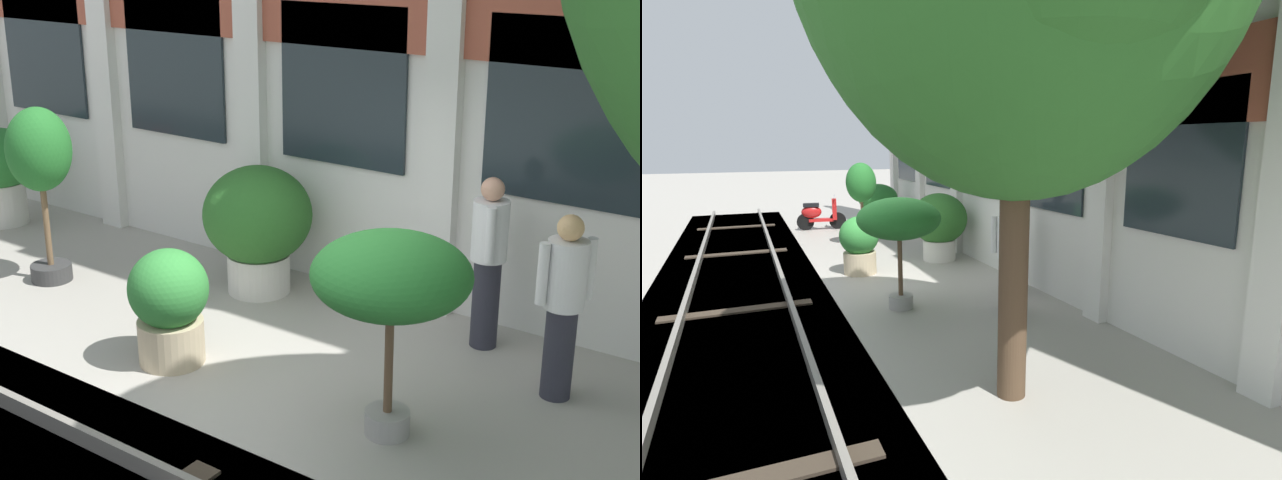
{
  "view_description": "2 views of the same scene",
  "coord_description": "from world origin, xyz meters",
  "views": [
    {
      "loc": [
        4.09,
        -5.33,
        3.83
      ],
      "look_at": [
        -0.72,
        1.32,
        0.95
      ],
      "focal_mm": 50.0,
      "sensor_mm": 36.0,
      "label": 1
    },
    {
      "loc": [
        7.85,
        -2.07,
        2.44
      ],
      "look_at": [
        0.75,
        1.09,
        0.94
      ],
      "focal_mm": 28.0,
      "sensor_mm": 36.0,
      "label": 2
    }
  ],
  "objects": [
    {
      "name": "ground_plane",
      "position": [
        0.0,
        0.0,
        0.0
      ],
      "size": [
        80.0,
        80.0,
        0.0
      ],
      "primitive_type": "plane",
      "color": "#9E998E"
    },
    {
      "name": "potted_plant_low_pan",
      "position": [
        -3.99,
        0.58,
        1.42
      ],
      "size": [
        0.72,
        0.72,
        2.01
      ],
      "color": "#333333",
      "rests_on": "ground"
    },
    {
      "name": "potted_plant_ribbed_drum",
      "position": [
        -1.41,
        -0.08,
        0.59
      ],
      "size": [
        0.74,
        0.74,
        1.1
      ],
      "color": "tan",
      "rests_on": "ground"
    },
    {
      "name": "potted_plant_tall_urn",
      "position": [
        0.88,
        0.03,
        1.33
      ],
      "size": [
        1.24,
        1.24,
        1.68
      ],
      "color": "gray",
      "rests_on": "ground"
    },
    {
      "name": "potted_plant_glazed_jar",
      "position": [
        -1.85,
        1.72,
        0.81
      ],
      "size": [
        1.2,
        1.2,
        1.43
      ],
      "color": "beige",
      "rests_on": "ground"
    },
    {
      "name": "resident_by_doorway",
      "position": [
        1.73,
        1.39,
        0.88
      ],
      "size": [
        0.36,
        0.44,
        1.65
      ],
      "rotation": [
        0.0,
        0.0,
        -0.66
      ],
      "color": "#282833",
      "rests_on": "ground"
    },
    {
      "name": "resident_watching_tracks",
      "position": [
        0.79,
        1.94,
        0.91
      ],
      "size": [
        0.34,
        0.49,
        1.68
      ],
      "rotation": [
        0.0,
        0.0,
        -2.69
      ],
      "color": "#282833",
      "rests_on": "ground"
    }
  ]
}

